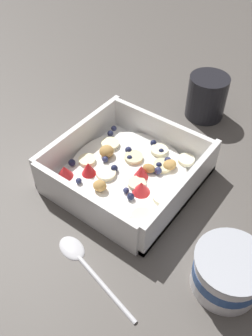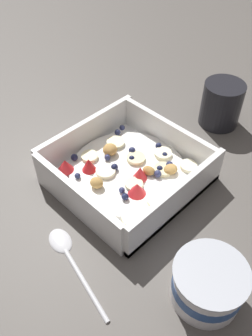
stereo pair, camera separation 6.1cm
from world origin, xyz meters
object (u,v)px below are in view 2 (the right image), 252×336
at_px(spoon, 66,250).
at_px(coffee_mug, 222,104).
at_px(yogurt_cup, 208,284).
at_px(fruit_bowl, 126,172).

xyz_separation_m(spoon, coffee_mug, (-0.42, -0.02, 0.04)).
bearing_deg(yogurt_cup, fruit_bowl, -108.49).
bearing_deg(yogurt_cup, coffee_mug, -147.97).
distance_m(fruit_bowl, coffee_mug, 0.25).
bearing_deg(coffee_mug, fruit_bowl, -4.35).
relative_size(fruit_bowl, yogurt_cup, 2.32).
bearing_deg(fruit_bowl, coffee_mug, 175.65).
xyz_separation_m(fruit_bowl, spoon, (0.16, 0.04, -0.02)).
height_order(yogurt_cup, coffee_mug, coffee_mug).
height_order(spoon, coffee_mug, coffee_mug).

